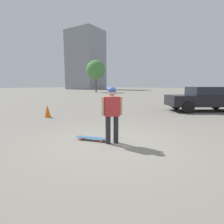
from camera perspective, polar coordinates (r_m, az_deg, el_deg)
The scene contains 7 objects.
ground_plane at distance 5.05m, azimuth 0.00°, elevation -10.12°, with size 220.00×220.00×0.00m, color gray.
person at distance 4.83m, azimuth 0.00°, elevation 0.45°, with size 0.44×0.44×1.60m.
skateboard at distance 5.30m, azimuth -6.59°, elevation -8.45°, with size 0.43×0.98×0.09m.
car_parked_near at distance 12.54m, azimuth 27.87°, elevation 3.91°, with size 4.03×4.72×1.53m.
building_block_distant at distance 73.84m, azimuth -8.61°, elevation 16.28°, with size 10.76×12.89×22.91m.
tree_distant at distance 41.31m, azimuth -5.31°, elevation 13.55°, with size 4.32×4.32×7.30m.
traffic_cone at distance 9.53m, azimuth -20.30°, elevation 0.31°, with size 0.32×0.32×0.65m.
Camera 1 is at (-4.01, -2.60, 1.63)m, focal length 28.00 mm.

